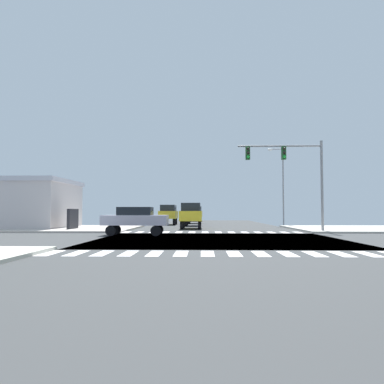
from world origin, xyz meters
TOP-DOWN VIEW (x-y plane):
  - ground at (0.00, 0.00)m, footprint 90.00×90.00m
  - sidewalk_corner_ne at (13.00, 12.00)m, footprint 12.00×12.00m
  - sidewalk_corner_nw at (-13.00, 12.00)m, footprint 12.00×12.00m
  - crosswalk_near at (-0.25, -7.30)m, footprint 13.50×2.00m
  - crosswalk_far at (-0.25, 7.30)m, footprint 13.50×2.00m
  - traffic_signal_mast at (5.76, 7.49)m, footprint 6.51×0.55m
  - street_lamp at (7.75, 20.56)m, footprint 1.78×0.32m
  - bank_building at (-19.01, 12.90)m, footprint 13.24×8.50m
  - suv_nearside_1 at (-5.00, 23.37)m, footprint 1.96×4.60m
  - sedan_farside_1 at (-2.00, 19.75)m, footprint 1.80×4.30m
  - suv_crossing_2 at (-2.00, 39.11)m, footprint 1.96×4.60m
  - suv_queued_3 at (-2.00, 13.15)m, footprint 1.96×4.60m
  - sedan_leading_2 at (-2.00, 27.91)m, footprint 1.80×4.30m
  - sedan_outer_3 at (-5.42, 3.50)m, footprint 4.30×1.80m

SIDE VIEW (x-z plane):
  - ground at x=0.00m, z-range -0.05..0.00m
  - crosswalk_near at x=-0.25m, z-range 0.00..0.01m
  - crosswalk_far at x=-0.25m, z-range 0.00..0.01m
  - sidewalk_corner_ne at x=13.00m, z-range 0.00..0.14m
  - sidewalk_corner_nw at x=-13.00m, z-range 0.00..0.14m
  - sedan_farside_1 at x=-2.00m, z-range 0.18..2.06m
  - sedan_leading_2 at x=-2.00m, z-range 0.18..2.06m
  - sedan_outer_3 at x=-5.42m, z-range 0.18..2.06m
  - suv_nearside_1 at x=-5.00m, z-range 0.22..2.56m
  - suv_crossing_2 at x=-2.00m, z-range 0.22..2.56m
  - suv_queued_3 at x=-2.00m, z-range 0.22..2.56m
  - bank_building at x=-19.01m, z-range 0.01..4.50m
  - street_lamp at x=7.75m, z-range 0.80..9.40m
  - traffic_signal_mast at x=5.76m, z-range 1.67..8.69m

